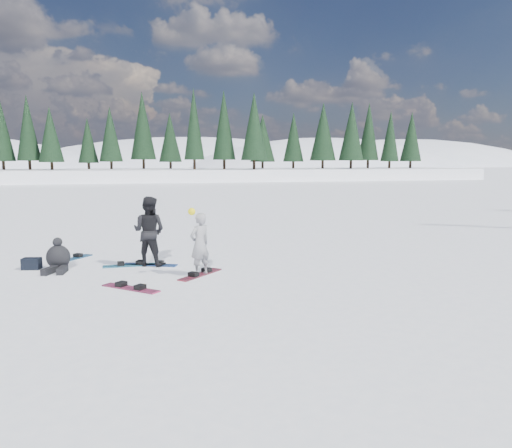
# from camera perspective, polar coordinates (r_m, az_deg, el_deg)

# --- Properties ---
(ground) EXTENTS (420.00, 420.00, 0.00)m
(ground) POSITION_cam_1_polar(r_m,az_deg,el_deg) (13.82, -3.34, -4.63)
(ground) COLOR white
(ground) RESTS_ON ground
(alpine_backdrop) EXTENTS (412.50, 227.00, 53.20)m
(alpine_backdrop) POSITION_cam_1_polar(r_m,az_deg,el_deg) (203.40, -15.76, 2.42)
(alpine_backdrop) COLOR white
(alpine_backdrop) RESTS_ON ground
(snowboarder_woman) EXTENTS (0.68, 0.62, 1.71)m
(snowboarder_woman) POSITION_cam_1_polar(r_m,az_deg,el_deg) (12.46, -6.46, -2.25)
(snowboarder_woman) COLOR #949398
(snowboarder_woman) RESTS_ON ground
(snowboarder_man) EXTENTS (1.14, 1.06, 1.89)m
(snowboarder_man) POSITION_cam_1_polar(r_m,az_deg,el_deg) (13.81, -12.13, -0.81)
(snowboarder_man) COLOR black
(snowboarder_man) RESTS_ON ground
(seated_rider) EXTENTS (0.72, 1.07, 0.85)m
(seated_rider) POSITION_cam_1_polar(r_m,az_deg,el_deg) (14.03, -21.70, -3.60)
(seated_rider) COLOR black
(seated_rider) RESTS_ON ground
(gear_bag) EXTENTS (0.50, 0.38, 0.30)m
(gear_bag) POSITION_cam_1_polar(r_m,az_deg,el_deg) (14.43, -24.27, -4.15)
(gear_bag) COLOR black
(gear_bag) RESTS_ON ground
(snowboard_woman) EXTENTS (1.23, 1.29, 0.03)m
(snowboard_woman) POSITION_cam_1_polar(r_m,az_deg,el_deg) (12.62, -6.39, -5.76)
(snowboard_woman) COLOR maroon
(snowboard_woman) RESTS_ON ground
(snowboard_man) EXTENTS (1.49, 0.82, 0.03)m
(snowboard_man) POSITION_cam_1_polar(r_m,az_deg,el_deg) (13.97, -12.02, -4.58)
(snowboard_man) COLOR #1A4390
(snowboard_man) RESTS_ON ground
(snowboard_loose_b) EXTENTS (1.30, 1.21, 0.03)m
(snowboard_loose_b) POSITION_cam_1_polar(r_m,az_deg,el_deg) (11.59, -14.13, -7.13)
(snowboard_loose_b) COLOR #A0234E
(snowboard_loose_b) RESTS_ON ground
(snowboard_loose_c) EXTENTS (1.51, 0.31, 0.03)m
(snowboard_loose_c) POSITION_cam_1_polar(r_m,az_deg,el_deg) (14.00, -14.03, -4.62)
(snowboard_loose_c) COLOR teal
(snowboard_loose_c) RESTS_ON ground
(snowboard_loose_a) EXTENTS (1.08, 1.39, 0.03)m
(snowboard_loose_a) POSITION_cam_1_polar(r_m,az_deg,el_deg) (15.38, -20.35, -3.79)
(snowboard_loose_a) COLOR #1B6297
(snowboard_loose_a) RESTS_ON ground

